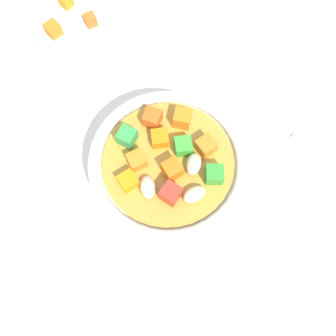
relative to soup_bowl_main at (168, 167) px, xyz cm
name	(u,v)px	position (x,y,z in cm)	size (l,w,h in cm)	color
ground_plane	(168,178)	(0.00, 0.01, -3.69)	(140.00, 140.00, 2.00)	silver
soup_bowl_main	(168,167)	(0.00, 0.00, 0.00)	(16.45, 16.45, 6.22)	white
spoon	(291,132)	(-0.10, -15.09, -2.24)	(19.73, 11.83, 1.00)	silver
side_bowl_small	(75,28)	(21.29, 4.57, -0.73)	(9.84, 9.84, 4.69)	white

